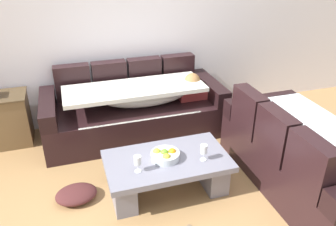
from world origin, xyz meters
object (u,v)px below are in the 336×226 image
fruit_bowl (165,155)px  crumpled_garment (76,194)px  couch_along_wall (137,109)px  couch_near_window (303,156)px  wine_glass_near_left (138,161)px  coffee_table (167,170)px  wine_glass_near_right (204,150)px

fruit_bowl → crumpled_garment: (-0.87, 0.13, -0.36)m
couch_along_wall → couch_near_window: same height
couch_near_window → wine_glass_near_left: couch_near_window is taller
couch_along_wall → coffee_table: (0.02, -1.23, -0.09)m
wine_glass_near_left → crumpled_garment: (-0.57, 0.24, -0.44)m
coffee_table → wine_glass_near_left: size_ratio=7.23×
coffee_table → fruit_bowl: (-0.02, 0.00, 0.18)m
coffee_table → wine_glass_near_right: (0.33, -0.13, 0.26)m
couch_near_window → wine_glass_near_left: bearing=83.1°
crumpled_garment → fruit_bowl: bearing=-8.3°
couch_along_wall → crumpled_garment: (-0.86, -1.10, -0.27)m
couch_near_window → crumpled_garment: couch_near_window is taller
fruit_bowl → wine_glass_near_right: bearing=-20.2°
coffee_table → fruit_bowl: size_ratio=4.29×
couch_along_wall → fruit_bowl: couch_along_wall is taller
couch_along_wall → crumpled_garment: bearing=-128.1°
coffee_table → wine_glass_near_right: 0.43m
couch_near_window → wine_glass_near_right: bearing=79.3°
wine_glass_near_left → crumpled_garment: wine_glass_near_left is taller
couch_near_window → crumpled_garment: 2.27m
coffee_table → wine_glass_near_right: wine_glass_near_right is taller
crumpled_garment → coffee_table: bearing=-8.2°
fruit_bowl → wine_glass_near_left: 0.33m
fruit_bowl → wine_glass_near_right: 0.38m
couch_near_window → wine_glass_near_left: size_ratio=11.15×
couch_along_wall → wine_glass_near_left: (-0.29, -1.35, 0.16)m
couch_near_window → crumpled_garment: (-2.21, 0.44, -0.27)m
wine_glass_near_left → wine_glass_near_right: same height
wine_glass_near_left → coffee_table: bearing=20.4°
couch_along_wall → wine_glass_near_right: bearing=-75.5°
couch_near_window → coffee_table: (-1.33, 0.32, -0.10)m
couch_near_window → wine_glass_near_right: couch_near_window is taller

